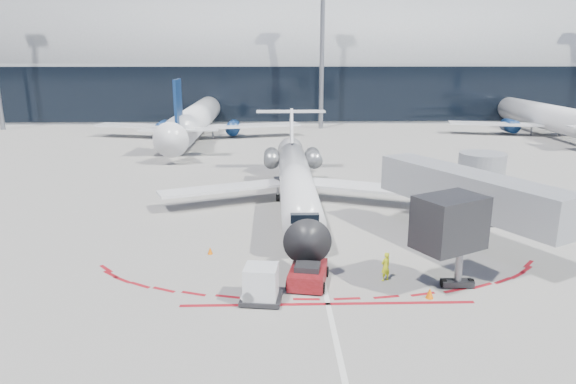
{
  "coord_description": "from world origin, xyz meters",
  "views": [
    {
      "loc": [
        -2.51,
        -33.5,
        11.43
      ],
      "look_at": [
        -1.52,
        1.64,
        1.98
      ],
      "focal_mm": 32.0,
      "sensor_mm": 36.0,
      "label": 1
    }
  ],
  "objects_px": {
    "regional_jet": "(296,178)",
    "ramp_worker": "(386,267)",
    "pushback_tug": "(308,274)",
    "uld_container": "(261,284)"
  },
  "relations": [
    {
      "from": "regional_jet",
      "to": "ramp_worker",
      "type": "distance_m",
      "value": 14.54
    },
    {
      "from": "pushback_tug",
      "to": "regional_jet",
      "type": "bearing_deg",
      "value": 100.93
    },
    {
      "from": "regional_jet",
      "to": "uld_container",
      "type": "xyz_separation_m",
      "value": [
        -2.33,
        -16.08,
        -1.31
      ]
    },
    {
      "from": "regional_jet",
      "to": "uld_container",
      "type": "relative_size",
      "value": 12.5
    },
    {
      "from": "regional_jet",
      "to": "ramp_worker",
      "type": "relative_size",
      "value": 16.91
    },
    {
      "from": "uld_container",
      "to": "regional_jet",
      "type": "bearing_deg",
      "value": 88.98
    },
    {
      "from": "pushback_tug",
      "to": "ramp_worker",
      "type": "distance_m",
      "value": 4.07
    },
    {
      "from": "pushback_tug",
      "to": "uld_container",
      "type": "relative_size",
      "value": 2.19
    },
    {
      "from": "regional_jet",
      "to": "uld_container",
      "type": "height_order",
      "value": "regional_jet"
    },
    {
      "from": "pushback_tug",
      "to": "ramp_worker",
      "type": "height_order",
      "value": "ramp_worker"
    }
  ]
}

